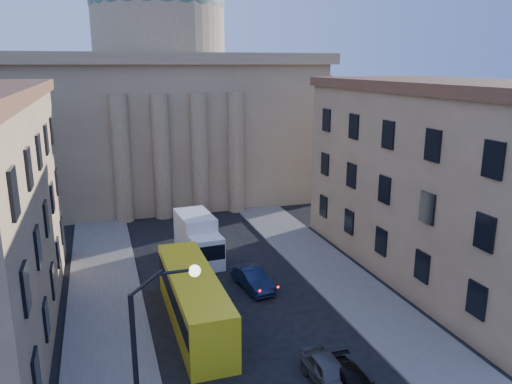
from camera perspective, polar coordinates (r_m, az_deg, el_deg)
sidewalk_left at (r=30.92m, az=-16.51°, el=-16.90°), size 5.00×60.00×0.15m
sidewalk_right at (r=35.13m, az=13.12°, el=-12.65°), size 5.00×60.00×0.15m
church at (r=64.71m, az=-10.64°, el=10.66°), size 68.02×28.76×36.60m
building_right at (r=40.52m, az=21.21°, el=1.43°), size 11.60×26.60×14.70m
street_lamp at (r=19.71m, az=-12.03°, el=-18.32°), size 2.62×0.44×8.83m
car_right_mid at (r=26.63m, az=11.15°, el=-20.78°), size 1.71×4.22×1.22m
car_right_far at (r=27.03m, az=8.33°, el=-19.77°), size 1.81×4.25×1.43m
car_right_distant at (r=36.70m, az=-0.40°, el=-9.86°), size 2.20×4.75×1.51m
city_bus at (r=31.76m, az=-7.15°, el=-11.96°), size 2.82×11.86×3.34m
box_truck at (r=41.96m, az=-6.61°, el=-5.34°), size 3.07×6.81×3.65m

